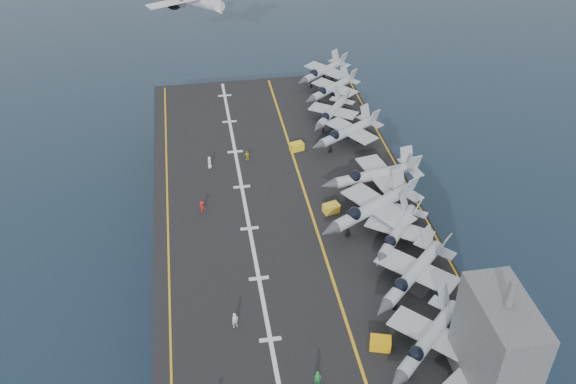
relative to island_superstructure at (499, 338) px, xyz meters
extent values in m
plane|color=#142135|center=(-15.00, 30.00, -17.90)|extent=(500.00, 500.00, 0.00)
cube|color=#56595E|center=(-15.00, 30.00, -12.90)|extent=(36.00, 90.00, 10.00)
cube|color=black|center=(-15.00, 30.00, -7.70)|extent=(38.00, 92.00, 0.40)
cube|color=gold|center=(-12.00, 30.00, -7.48)|extent=(0.35, 90.00, 0.02)
cube|color=silver|center=(-21.00, 30.00, -7.48)|extent=(0.50, 90.00, 0.02)
cube|color=gold|center=(-32.00, 30.00, -7.48)|extent=(0.25, 90.00, 0.02)
cube|color=gold|center=(3.50, 30.00, -7.48)|extent=(0.25, 90.00, 0.02)
imported|color=silver|center=(-24.64, 12.59, -6.49)|extent=(1.39, 1.11, 2.02)
imported|color=#B21919|center=(-27.12, 34.75, -6.58)|extent=(1.30, 1.30, 1.84)
imported|color=yellow|center=(-19.31, 47.19, -6.64)|extent=(1.16, 0.92, 1.71)
imported|color=white|center=(-25.31, 46.03, -6.54)|extent=(1.04, 1.31, 1.91)
imported|color=#1D8E33|center=(-17.05, 3.11, -6.49)|extent=(1.34, 1.02, 2.02)
camera|label=1|loc=(-27.02, -38.15, 47.55)|focal=40.00mm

